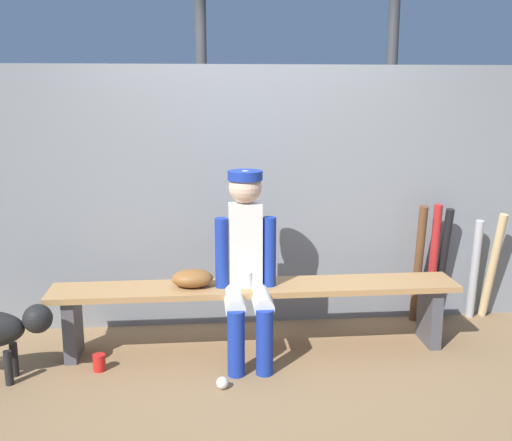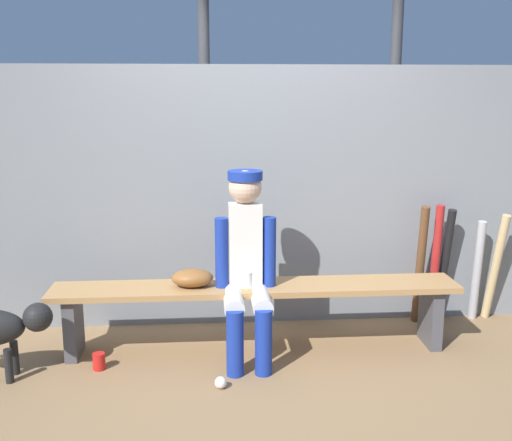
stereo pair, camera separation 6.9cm
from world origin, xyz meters
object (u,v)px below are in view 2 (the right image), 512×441
bat_wood_dark (420,266)px  bat_aluminum_silver (477,271)px  player_seated (246,260)px  cup_on_bench (247,279)px  bat_wood_natural (495,267)px  bat_aluminum_red (435,264)px  baseball (221,383)px  baseball_glove (192,278)px  dugout_bench (256,299)px  bat_aluminum_black (444,265)px  cup_on_ground (99,361)px

bat_wood_dark → bat_aluminum_silver: (0.48, 0.06, -0.07)m
player_seated → cup_on_bench: size_ratio=11.43×
bat_aluminum_silver → bat_wood_natural: bat_wood_natural is taller
bat_aluminum_red → baseball: bearing=-150.4°
bat_wood_natural → baseball_glove: bearing=-170.2°
dugout_bench → bat_aluminum_black: bearing=16.0°
player_seated → bat_wood_natural: 2.03m
bat_wood_natural → baseball: bat_wood_natural is taller
player_seated → dugout_bench: bearing=56.3°
bat_aluminum_black → cup_on_ground: bearing=-165.4°
bat_aluminum_red → dugout_bench: bearing=-164.3°
player_seated → bat_aluminum_silver: player_seated is taller
dugout_bench → baseball: (-0.26, -0.55, -0.34)m
dugout_bench → baseball: 0.69m
dugout_bench → bat_aluminum_black: bat_aluminum_black is taller
dugout_bench → cup_on_ground: dugout_bench is taller
dugout_bench → bat_aluminum_red: bearing=15.7°
dugout_bench → cup_on_bench: 0.17m
bat_wood_natural → baseball: size_ratio=11.73×
bat_wood_dark → cup_on_bench: (-1.34, -0.40, 0.05)m
player_seated → bat_aluminum_red: player_seated is taller
bat_aluminum_red → bat_wood_dark: bearing=-164.8°
player_seated → baseball_glove: bearing=163.4°
baseball_glove → cup_on_ground: baseball_glove is taller
baseball_glove → bat_aluminum_red: bearing=12.1°
baseball_glove → cup_on_bench: 0.37m
player_seated → baseball_glove: player_seated is taller
dugout_bench → bat_wood_dark: bat_wood_dark is taller
player_seated → baseball_glove: size_ratio=4.49×
bat_aluminum_silver → bat_wood_natural: size_ratio=0.93×
bat_wood_dark → bat_aluminum_red: bearing=15.2°
bat_wood_natural → bat_wood_dark: bearing=-176.1°
baseball_glove → bat_aluminum_black: bearing=12.5°
baseball → bat_aluminum_black: bearing=29.2°
cup_on_bench → baseball_glove: bearing=172.9°
cup_on_ground → bat_aluminum_black: bearing=14.6°
bat_aluminum_red → player_seated: bearing=-161.3°
bat_wood_dark → player_seated: bearing=-160.9°
bat_aluminum_silver → baseball: 2.26m
player_seated → bat_aluminum_red: size_ratio=1.34×
dugout_bench → bat_aluminum_black: (1.49, 0.43, 0.08)m
bat_aluminum_red → cup_on_ground: size_ratio=8.51×
bat_aluminum_black → bat_aluminum_silver: 0.27m
bat_wood_dark → bat_aluminum_silver: size_ratio=1.18×
baseball_glove → bat_aluminum_black: (1.92, 0.43, -0.08)m
bat_wood_natural → dugout_bench: bearing=-168.0°
player_seated → bat_aluminum_black: size_ratio=1.40×
baseball_glove → bat_aluminum_silver: (2.18, 0.42, -0.13)m
bat_aluminum_red → bat_wood_natural: size_ratio=1.08×
dugout_bench → player_seated: 0.33m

